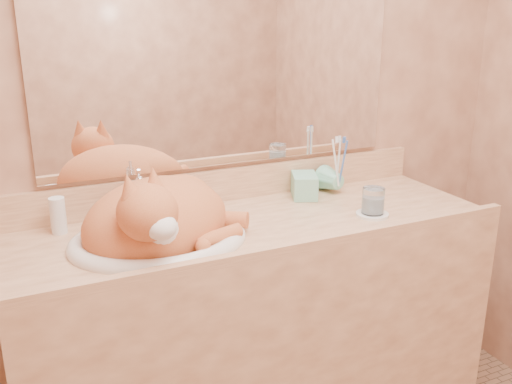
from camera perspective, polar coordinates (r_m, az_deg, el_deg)
name	(u,v)px	position (r m, az deg, el deg)	size (l,w,h in m)	color
wall_back	(224,91)	(2.03, -3.24, 10.05)	(2.40, 0.02, 2.50)	brown
vanity_counter	(257,335)	(2.08, 0.09, -14.12)	(1.60, 0.55, 0.85)	#A06B48
mirror	(224,50)	(2.01, -3.18, 13.97)	(1.30, 0.02, 0.80)	white
sink_basin	(158,216)	(1.73, -9.80, -2.42)	(0.53, 0.44, 0.17)	white
faucet	(141,197)	(1.92, -11.44, -0.52)	(0.04, 0.12, 0.16)	white
cat	(158,215)	(1.73, -9.76, -2.27)	(0.49, 0.40, 0.27)	#B55329
soap_dispenser	(307,177)	(2.06, 5.11, 1.54)	(0.09, 0.09, 0.20)	#7EC9A8
toothbrush_cup	(339,183)	(2.18, 8.28, 0.86)	(0.10, 0.10, 0.09)	#7EC9A8
toothbrushes	(340,160)	(2.15, 8.38, 3.15)	(0.04, 0.04, 0.23)	white
saucer	(372,214)	(1.99, 11.55, -2.21)	(0.11, 0.11, 0.01)	white
water_glass	(373,201)	(1.97, 11.64, -0.86)	(0.08, 0.08, 0.09)	white
lotion_bottle	(58,215)	(1.89, -19.19, -2.23)	(0.05, 0.05, 0.12)	white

